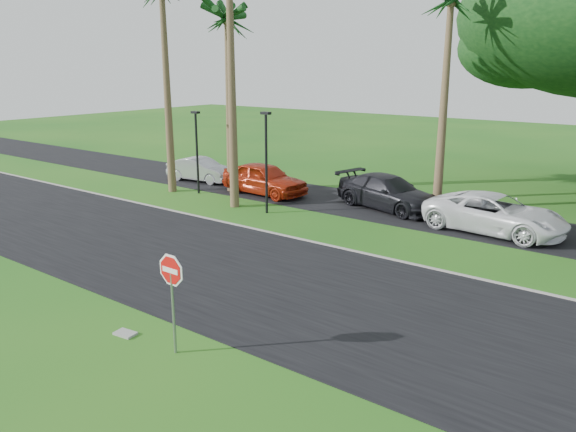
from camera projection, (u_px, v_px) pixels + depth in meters
The scene contains 14 objects.
ground at pixel (243, 306), 16.04m from camera, with size 120.00×120.00×0.00m, color #1A5816.
road at pixel (285, 284), 17.59m from camera, with size 120.00×8.00×0.02m, color black.
parking_strip at pixel (423, 215), 25.69m from camera, with size 120.00×5.00×0.02m, color black.
curb at pixel (351, 250), 20.71m from camera, with size 120.00×0.12×0.06m, color gray.
stop_sign_near at pixel (172, 283), 12.97m from camera, with size 1.05×0.07×2.62m.
palm_left_mid at pixel (227, 23), 28.35m from camera, with size 5.00×5.00×10.00m.
palm_center at pixel (451, 5), 24.46m from camera, with size 5.00×5.00×10.50m.
streetlight_left at pixel (197, 147), 29.39m from camera, with size 0.45×0.25×4.34m.
streetlight_right at pixel (266, 156), 25.39m from camera, with size 0.45×0.25×4.64m.
car_silver at pixel (201, 170), 32.90m from camera, with size 1.45×4.16×1.37m, color #A8A9AF.
car_red at pixel (264, 179), 29.55m from camera, with size 1.97×4.91×1.67m, color #A9250E.
car_dark at pixel (388, 193), 26.60m from camera, with size 2.21×5.43×1.57m, color black.
car_minivan at pixel (495, 214), 22.80m from camera, with size 2.60×5.65×1.57m, color white.
utility_slab at pixel (125, 333), 14.32m from camera, with size 0.55×0.35×0.06m, color gray.
Camera 1 is at (9.92, -11.07, 6.67)m, focal length 35.00 mm.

